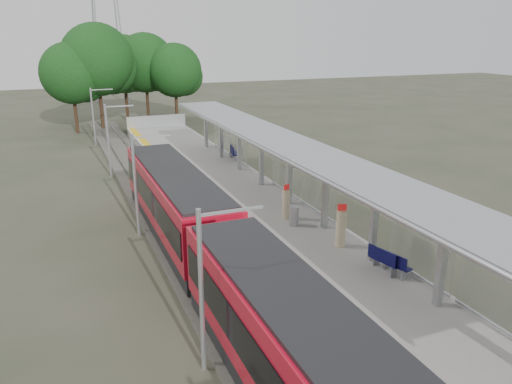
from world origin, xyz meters
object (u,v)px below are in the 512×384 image
bench_mid (384,259)px  bench_far (233,152)px  info_pillar_far (286,204)px  info_pillar_near (341,228)px  litter_bin (294,216)px  train (219,254)px  bench_near (394,263)px

bench_mid → bench_far: (0.78, 19.97, 0.06)m
bench_mid → info_pillar_far: 6.99m
bench_mid → info_pillar_near: bearing=83.8°
litter_bin → train: bearing=-142.3°
bench_near → litter_bin: bearing=87.5°
bench_mid → info_pillar_near: info_pillar_near is taller
bench_mid → bench_far: 19.99m
train → litter_bin: train is taller
bench_near → litter_bin: (-1.31, 6.31, 0.01)m
train → litter_bin: size_ratio=27.86×
bench_far → train: bearing=-100.6°
bench_near → info_pillar_near: 3.28m
train → info_pillar_near: size_ratio=13.76×
bench_far → info_pillar_near: (-1.07, -17.16, 0.30)m
bench_near → info_pillar_near: size_ratio=0.70×
litter_bin → info_pillar_near: bearing=-75.4°
bench_near → info_pillar_far: size_ratio=0.76×
info_pillar_near → litter_bin: bearing=125.0°
train → info_pillar_far: 7.32m
train → bench_far: 19.48m
info_pillar_near → info_pillar_far: info_pillar_near is taller
train → bench_mid: (6.32, -1.85, -0.54)m
bench_mid → litter_bin: size_ratio=1.49×
bench_mid → info_pillar_far: size_ratio=0.80×
train → info_pillar_far: train is taller
bench_far → info_pillar_far: info_pillar_far is taller
litter_bin → bench_mid: bearing=-79.5°
bench_mid → litter_bin: litter_bin is taller
info_pillar_near → litter_bin: (-0.80, 3.09, -0.37)m
info_pillar_near → info_pillar_far: (-0.75, 4.10, -0.07)m
bench_far → bench_near: bearing=-80.7°
bench_near → info_pillar_near: (-0.50, 3.22, 0.38)m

